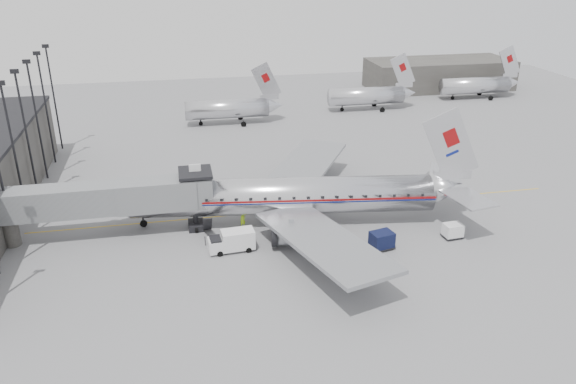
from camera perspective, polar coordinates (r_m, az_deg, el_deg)
name	(u,v)px	position (r m, az deg, el deg)	size (l,w,h in m)	color
ground	(288,236)	(58.40, 0.05, -4.44)	(160.00, 160.00, 0.00)	slate
hangar	(439,74)	(126.05, 15.07, 11.50)	(30.00, 12.00, 6.00)	#393734
apron_line	(304,209)	(64.23, 1.59, -1.74)	(0.15, 60.00, 0.01)	gold
jet_bridge	(120,198)	(59.30, -16.67, -0.57)	(21.00, 6.20, 7.10)	#575A5C
floodlight_masts	(20,137)	(68.51, -25.61, 5.04)	(0.90, 42.25, 15.25)	black
distant_aircraft_near	(228,108)	(96.17, -6.11, 8.47)	(16.39, 3.20, 10.26)	silver
distant_aircraft_mid	(367,95)	(105.50, 8.04, 9.71)	(16.39, 3.20, 10.26)	silver
distant_aircraft_far	(476,85)	(118.98, 18.56, 10.29)	(16.39, 3.20, 10.26)	silver
airliner	(290,196)	(59.71, 0.24, -0.39)	(39.97, 36.80, 12.68)	silver
service_van	(232,241)	(55.35, -5.70, -4.94)	(4.61, 2.05, 2.11)	silver
baggage_cart_navy	(382,240)	(56.30, 9.51, -4.83)	(2.60, 2.19, 1.79)	black
baggage_cart_white	(453,230)	(60.08, 16.40, -3.77)	(2.06, 1.65, 1.53)	silver
ramp_worker	(243,220)	(60.08, -4.61, -2.85)	(0.57, 0.37, 1.56)	#B8F41C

